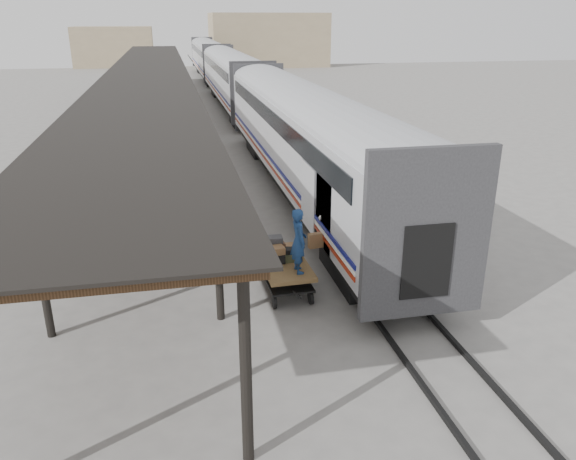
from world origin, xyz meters
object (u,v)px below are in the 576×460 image
Objects in this scene: luggage_tug at (168,135)px; porter at (299,241)px; pedestrian at (150,167)px; baggage_cart at (284,269)px.

porter is (3.22, -21.51, 1.21)m from luggage_tug.
luggage_tug is 8.98m from pedestrian.
pedestrian is at bearing 106.35° from baggage_cart.
pedestrian is (-0.91, -8.93, 0.27)m from luggage_tug.
baggage_cart is 1.38× the size of porter.
baggage_cart is 1.77× the size of luggage_tug.
porter is at bearing -75.98° from luggage_tug.
porter is at bearing 89.22° from pedestrian.
porter reaches higher than baggage_cart.
porter reaches higher than pedestrian.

